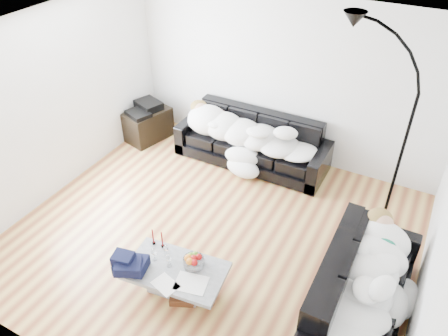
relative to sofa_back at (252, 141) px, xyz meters
The scene contains 24 objects.
ground 1.84m from the sofa_back, 80.99° to the right, with size 5.00×5.00×0.00m, color brown.
wall_back 1.06m from the sofa_back, 59.31° to the left, with size 5.00×0.02×2.60m, color silver.
wall_left 2.98m from the sofa_back, 141.33° to the right, with size 0.02×4.50×2.60m, color silver.
wall_right 3.42m from the sofa_back, 32.55° to the right, with size 0.02×4.50×2.60m, color silver.
ceiling 2.84m from the sofa_back, 80.99° to the right, with size 5.00×5.00×0.00m, color white.
sofa_back is the anchor object (origin of this frame).
sofa_right 3.10m from the sofa_back, 43.24° to the right, with size 2.02×0.87×0.82m, color black.
sleeper_back 0.23m from the sofa_back, 90.00° to the right, with size 2.05×0.71×0.41m, color white, non-canonical shape.
sleeper_right 3.11m from the sofa_back, 43.24° to the right, with size 1.73×0.73×0.42m, color white, non-canonical shape.
teal_cushion 2.68m from the sofa_back, 34.28° to the right, with size 0.36×0.30×0.20m, color #0E6749.
coffee_table 2.76m from the sofa_back, 82.94° to the right, with size 1.11×0.65×0.32m, color #939699.
fruit_bowl 2.63m from the sofa_back, 79.38° to the right, with size 0.24×0.24×0.15m, color white.
wine_glass_a 2.61m from the sofa_back, 87.00° to the right, with size 0.07×0.07×0.16m, color white.
wine_glass_b 2.72m from the sofa_back, 89.06° to the right, with size 0.07×0.07×0.16m, color white.
wine_glass_c 2.74m from the sofa_back, 84.83° to the right, with size 0.07×0.07×0.17m, color white.
candle_left 2.53m from the sofa_back, 92.44° to the right, with size 0.04×0.04×0.22m, color maroon.
candle_right 2.52m from the sofa_back, 89.63° to the right, with size 0.04×0.04×0.23m, color maroon.
newspaper_a 2.88m from the sofa_back, 78.13° to the right, with size 0.35×0.26×0.01m, color silver.
newspaper_b 2.99m from the sofa_back, 83.09° to the right, with size 0.28×0.20×0.01m, color silver.
navy_jacket 2.98m from the sofa_back, 92.60° to the right, with size 0.37×0.31×0.19m, color black, non-canonical shape.
shoes 2.90m from the sofa_back, 78.38° to the right, with size 0.46×0.34×0.11m, color #472311, non-canonical shape.
av_cabinet 1.93m from the sofa_back, behind, with size 0.53×0.77×0.53m, color black.
stereo 1.94m from the sofa_back, behind, with size 0.44×0.34×0.13m, color black.
floor_lamp 2.41m from the sofa_back, 14.18° to the right, with size 0.88×0.35×2.41m, color black, non-canonical shape.
Camera 1 is at (2.07, -3.60, 4.10)m, focal length 35.00 mm.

